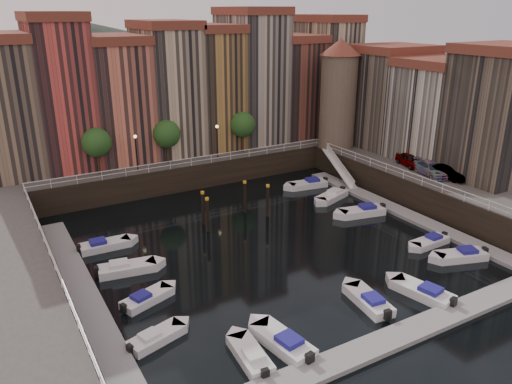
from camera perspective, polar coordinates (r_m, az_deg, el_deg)
ground at (r=46.38m, az=0.53°, el=-5.65°), size 200.00×200.00×0.00m
quay_far at (r=68.12m, az=-10.62°, el=3.89°), size 80.00×20.00×3.00m
quay_right at (r=62.62m, az=24.24°, el=0.97°), size 20.00×36.00×3.00m
dock_left at (r=40.62m, az=-19.19°, el=-10.61°), size 2.00×28.00×0.35m
dock_right at (r=54.96m, az=15.82°, el=-2.00°), size 2.00×28.00×0.35m
dock_near at (r=34.78m, az=15.41°, el=-15.83°), size 30.00×2.00×0.35m
mountains at (r=148.28m, az=-21.56°, el=14.08°), size 145.00×100.00×18.00m
far_terrace at (r=64.98m, az=-7.59°, el=11.83°), size 48.70×10.30×17.50m
right_terrace at (r=62.98m, az=20.25°, el=9.23°), size 9.30×24.30×14.00m
corner_tower at (r=65.90m, az=9.39°, el=11.18°), size 5.20×5.20×13.80m
promenade_trees at (r=59.28m, az=-9.57°, el=6.62°), size 21.20×3.20×5.20m
street_lamps at (r=58.65m, az=-8.88°, el=5.82°), size 10.36×0.36×4.18m
railings at (r=48.86m, az=-2.35°, el=0.53°), size 36.08×34.04×0.52m
gangway at (r=62.55m, az=9.47°, el=2.90°), size 2.78×8.32×3.73m
mooring_pilings at (r=50.17m, az=-2.82°, el=-1.55°), size 7.26×2.81×3.78m
boat_left_0 at (r=34.07m, az=-11.41°, el=-16.00°), size 4.18×2.50×0.94m
boat_left_1 at (r=38.11m, az=-12.45°, el=-11.80°), size 4.29×2.78×0.97m
boat_left_2 at (r=42.40m, az=-14.66°, el=-8.43°), size 4.98×2.46×1.12m
boat_left_3 at (r=46.85m, az=-17.00°, el=-5.83°), size 4.65×1.80×1.06m
boat_right_0 at (r=46.54m, az=22.46°, el=-6.71°), size 4.77×2.99×1.07m
boat_right_1 at (r=48.23m, az=19.29°, el=-5.38°), size 4.21×1.69×0.96m
boat_right_2 at (r=53.15m, az=12.10°, el=-2.18°), size 5.19×2.74×1.16m
boat_right_3 at (r=56.90m, az=8.69°, el=-0.46°), size 4.85×3.13×1.09m
boat_right_4 at (r=60.40m, az=6.02°, el=0.91°), size 5.04×2.41×1.13m
boat_near_0 at (r=32.01m, az=-0.62°, el=-18.20°), size 1.90×4.38×0.99m
boat_near_1 at (r=33.00m, az=3.17°, el=-16.77°), size 2.52×5.12×1.15m
boat_near_2 at (r=37.82m, az=12.77°, el=-12.03°), size 2.24×4.77×1.07m
boat_near_3 at (r=39.89m, az=18.61°, el=-10.79°), size 2.74×5.06×1.13m
car_a at (r=60.40m, az=17.19°, el=3.44°), size 2.76×4.62×1.47m
car_b at (r=57.07m, az=20.99°, el=2.03°), size 2.34×4.63×1.46m
car_c at (r=57.74m, az=19.37°, el=2.43°), size 3.16×5.33×1.45m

